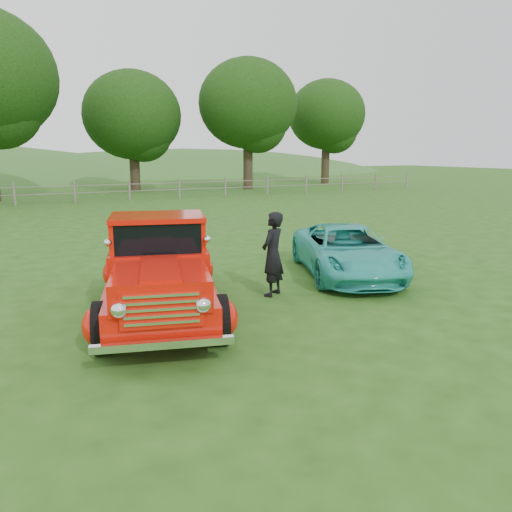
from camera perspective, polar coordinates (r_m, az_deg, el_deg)
name	(u,v)px	position (r m, az deg, el deg)	size (l,w,h in m)	color
ground	(248,324)	(8.37, -0.88, -7.76)	(140.00, 140.00, 0.00)	#234913
distant_hills	(1,214)	(66.97, -27.10, 4.30)	(116.00, 60.00, 18.00)	#295A21
fence_line	(75,192)	(29.38, -20.01, 6.89)	(48.00, 0.12, 1.20)	#696359
tree_near_east	(132,115)	(37.15, -13.97, 15.33)	(6.80, 6.80, 8.33)	black
tree_mid_east	(248,104)	(37.99, -0.95, 16.99)	(7.20, 7.20, 9.44)	black
tree_far_east	(327,115)	(45.07, 8.08, 15.68)	(6.60, 6.60, 8.86)	black
red_pickup	(159,271)	(8.71, -10.99, -1.72)	(3.14, 5.27, 1.78)	black
teal_sedan	(347,251)	(11.59, 10.32, 0.57)	(1.91, 4.14, 1.15)	#2CB2A5
man	(273,254)	(9.78, 1.93, 0.21)	(0.61, 0.40, 1.67)	black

